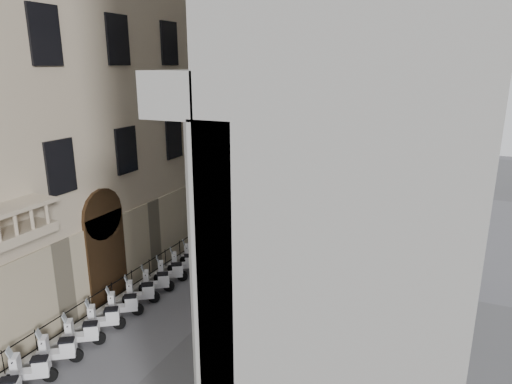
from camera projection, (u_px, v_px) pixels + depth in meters
far_building at (373, 24)px, 47.49m from camera, size 22.00×10.00×30.00m
iron_fence at (189, 257)px, 26.88m from camera, size 0.30×28.00×1.40m
blue_awning at (360, 233)px, 30.59m from camera, size 1.60×3.00×3.00m
scooter_2 at (34, 383)px, 16.24m from camera, size 1.47×1.25×1.50m
scooter_3 at (61, 363)px, 17.32m from camera, size 1.47×1.25×1.50m
scooter_4 at (85, 346)px, 18.40m from camera, size 1.47×1.25×1.50m
scooter_5 at (106, 330)px, 19.48m from camera, size 1.47×1.25×1.50m
scooter_6 at (125, 316)px, 20.56m from camera, size 1.47×1.25×1.50m
scooter_7 at (142, 303)px, 21.64m from camera, size 1.47×1.25×1.50m
scooter_8 at (157, 292)px, 22.72m from camera, size 1.47×1.25×1.50m
scooter_9 at (171, 282)px, 23.80m from camera, size 1.47×1.25×1.50m
scooter_10 at (184, 272)px, 24.88m from camera, size 1.47×1.25×1.50m
scooter_11 at (196, 264)px, 25.96m from camera, size 1.47×1.25×1.50m
scooter_12 at (207, 256)px, 27.04m from camera, size 1.47×1.25×1.50m
scooter_13 at (217, 248)px, 28.12m from camera, size 1.47×1.25×1.50m
barrier_2 at (239, 372)px, 16.81m from camera, size 0.60×2.40×1.10m
barrier_3 at (265, 337)px, 19.01m from camera, size 0.60×2.40×1.10m
barrier_4 at (286, 308)px, 21.21m from camera, size 0.60×2.40×1.10m
barrier_5 at (303, 285)px, 23.40m from camera, size 0.60×2.40×1.10m
barrier_6 at (317, 266)px, 25.60m from camera, size 0.60×2.40×1.10m
security_tent at (298, 168)px, 35.57m from camera, size 4.59×4.59×3.73m
street_lamp at (258, 147)px, 31.96m from camera, size 2.88×0.73×8.93m
info_kiosk at (245, 227)px, 29.44m from camera, size 0.52×0.80×1.63m
pedestrian_a at (298, 225)px, 29.50m from camera, size 0.72×0.55×1.79m
pedestrian_b at (318, 202)px, 34.73m from camera, size 1.03×0.95×1.71m
pedestrian_c at (314, 183)px, 40.39m from camera, size 0.90×0.69×1.65m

